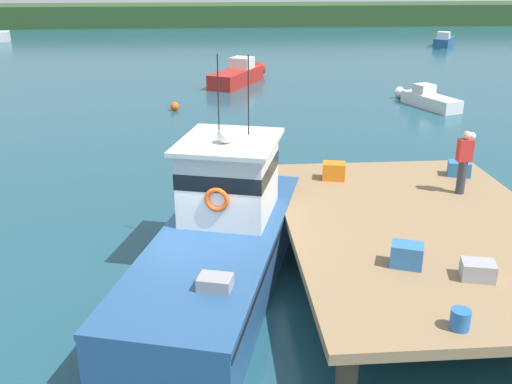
# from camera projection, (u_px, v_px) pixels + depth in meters

# --- Properties ---
(ground_plane) EXTENTS (200.00, 200.00, 0.00)m
(ground_plane) POSITION_uv_depth(u_px,v_px,m) (209.00, 280.00, 13.21)
(ground_plane) COLOR #1E4C5B
(dock) EXTENTS (6.00, 9.00, 1.20)m
(dock) POSITION_uv_depth(u_px,v_px,m) (422.00, 230.00, 13.17)
(dock) COLOR #4C3D2D
(dock) RESTS_ON ground
(main_fishing_boat) EXTENTS (4.60, 9.93, 4.80)m
(main_fishing_boat) POSITION_uv_depth(u_px,v_px,m) (224.00, 232.00, 13.20)
(main_fishing_boat) COLOR #285184
(main_fishing_boat) RESTS_ON ground
(crate_single_far) EXTENTS (0.71, 0.61, 0.40)m
(crate_single_far) POSITION_uv_depth(u_px,v_px,m) (459.00, 169.00, 16.15)
(crate_single_far) COLOR #3370B2
(crate_single_far) RESTS_ON dock
(crate_single_by_cleat) EXTENTS (0.69, 0.57, 0.34)m
(crate_single_by_cleat) POSITION_uv_depth(u_px,v_px,m) (478.00, 270.00, 10.80)
(crate_single_by_cleat) COLOR #9E9EA3
(crate_single_by_cleat) RESTS_ON dock
(crate_stack_near_edge) EXTENTS (0.68, 0.55, 0.47)m
(crate_stack_near_edge) POSITION_uv_depth(u_px,v_px,m) (334.00, 171.00, 15.85)
(crate_stack_near_edge) COLOR orange
(crate_stack_near_edge) RESTS_ON dock
(crate_stack_mid_dock) EXTENTS (0.72, 0.63, 0.45)m
(crate_stack_mid_dock) POSITION_uv_depth(u_px,v_px,m) (407.00, 255.00, 11.25)
(crate_stack_mid_dock) COLOR #3370B2
(crate_stack_mid_dock) RESTS_ON dock
(bait_bucket) EXTENTS (0.32, 0.32, 0.34)m
(bait_bucket) POSITION_uv_depth(u_px,v_px,m) (460.00, 319.00, 9.30)
(bait_bucket) COLOR #2866B2
(bait_bucket) RESTS_ON dock
(deckhand_by_the_boat) EXTENTS (0.36, 0.22, 1.63)m
(deckhand_by_the_boat) POSITION_uv_depth(u_px,v_px,m) (464.00, 161.00, 14.65)
(deckhand_by_the_boat) COLOR #383842
(deckhand_by_the_boat) RESTS_ON dock
(moored_boat_outer_mooring) EXTENTS (3.82, 5.78, 1.51)m
(moored_boat_outer_mooring) POSITION_uv_depth(u_px,v_px,m) (239.00, 75.00, 35.22)
(moored_boat_outer_mooring) COLOR red
(moored_boat_outer_mooring) RESTS_ON ground
(moored_boat_near_channel) EXTENTS (3.33, 4.75, 1.25)m
(moored_boat_near_channel) POSITION_uv_depth(u_px,v_px,m) (444.00, 41.00, 51.94)
(moored_boat_near_channel) COLOR #285184
(moored_boat_near_channel) RESTS_ON ground
(moored_boat_far_right) EXTENTS (2.27, 4.24, 1.07)m
(moored_boat_far_right) POSITION_uv_depth(u_px,v_px,m) (427.00, 99.00, 29.48)
(moored_boat_far_right) COLOR white
(moored_boat_far_right) RESTS_ON ground
(mooring_buoy_outer) EXTENTS (0.34, 0.34, 0.34)m
(mooring_buoy_outer) POSITION_uv_depth(u_px,v_px,m) (472.00, 136.00, 23.76)
(mooring_buoy_outer) COLOR silver
(mooring_buoy_outer) RESTS_ON ground
(mooring_buoy_channel_marker) EXTENTS (0.43, 0.43, 0.43)m
(mooring_buoy_channel_marker) POSITION_uv_depth(u_px,v_px,m) (175.00, 106.00, 28.66)
(mooring_buoy_channel_marker) COLOR #EA5B19
(mooring_buoy_channel_marker) RESTS_ON ground
(far_shoreline) EXTENTS (120.00, 8.00, 2.40)m
(far_shoreline) POSITION_uv_depth(u_px,v_px,m) (207.00, 15.00, 70.46)
(far_shoreline) COLOR #284723
(far_shoreline) RESTS_ON ground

